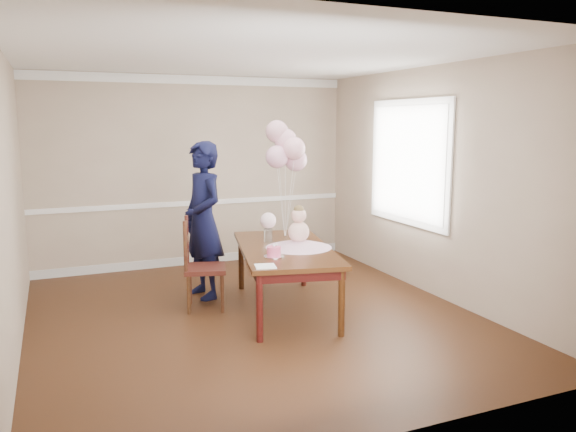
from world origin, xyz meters
The scene contains 50 objects.
floor centered at (0.00, 0.00, 0.00)m, with size 4.50×5.00×0.00m, color black.
ceiling centered at (0.00, 0.00, 2.70)m, with size 4.50×5.00×0.02m, color white.
wall_back centered at (0.00, 2.50, 1.35)m, with size 4.50×0.02×2.70m, color tan.
wall_front centered at (0.00, -2.50, 1.35)m, with size 4.50×0.02×2.70m, color tan.
wall_left centered at (-2.25, 0.00, 1.35)m, with size 0.02×5.00×2.70m, color tan.
wall_right centered at (2.25, 0.00, 1.35)m, with size 0.02×5.00×2.70m, color tan.
chair_rail_trim centered at (0.00, 2.49, 0.90)m, with size 4.50×0.02×0.07m, color white.
crown_molding centered at (0.00, 2.49, 2.63)m, with size 4.50×0.02×0.12m, color white.
baseboard_trim centered at (0.00, 2.49, 0.06)m, with size 4.50×0.02×0.12m, color silver.
window_frame centered at (2.23, 0.50, 1.55)m, with size 0.02×1.66×1.56m, color white.
window_blinds centered at (2.21, 0.50, 1.55)m, with size 0.01×1.50×1.40m, color silver.
dining_table_top centered at (0.40, 0.11, 0.69)m, with size 0.95×1.89×0.05m, color black.
table_apron centered at (0.40, 0.11, 0.61)m, with size 0.85×1.80×0.09m, color black.
table_leg_fl centered at (-0.18, -0.65, 0.33)m, with size 0.07×0.07×0.66m, color black.
table_leg_fr centered at (0.60, -0.82, 0.33)m, with size 0.07×0.07×0.66m, color black.
table_leg_bl centered at (0.19, 1.05, 0.33)m, with size 0.07×0.07×0.66m, color black.
table_leg_br centered at (0.97, 0.88, 0.33)m, with size 0.07×0.07×0.66m, color black.
baby_skirt centered at (0.52, 0.04, 0.76)m, with size 0.72×0.72×0.09m, color #D9A0BA.
baby_torso centered at (0.52, 0.04, 0.88)m, with size 0.23×0.23×0.23m, color pink.
baby_head centered at (0.52, 0.04, 1.06)m, with size 0.16×0.16×0.16m, color beige.
baby_hair centered at (0.52, 0.04, 1.12)m, with size 0.11×0.11×0.11m, color brown.
cake_platter centered at (0.12, -0.26, 0.71)m, with size 0.21×0.21×0.01m, color white.
birthday_cake centered at (0.12, -0.26, 0.76)m, with size 0.14×0.14×0.09m, color #E64877.
cake_flower_a centered at (0.12, -0.26, 0.83)m, with size 0.03×0.03×0.03m, color white.
cake_flower_b centered at (0.15, -0.25, 0.83)m, with size 0.03×0.03×0.03m, color white.
rose_vase_near centered at (0.32, 0.42, 0.79)m, with size 0.09×0.09×0.15m, color silver.
roses_near centered at (0.32, 0.42, 0.96)m, with size 0.18×0.18×0.18m, color #FFD5DB.
napkin centered at (-0.10, -0.60, 0.71)m, with size 0.19×0.19×0.01m, color white.
balloon_weight centered at (0.60, 0.60, 0.72)m, with size 0.04×0.04×0.02m, color silver.
balloon_a centered at (0.51, 0.62, 1.66)m, with size 0.26×0.26×0.26m, color #E5A2BE.
balloon_b centered at (0.68, 0.54, 1.75)m, with size 0.26×0.26×0.26m, color #F3ACB9.
balloon_c centered at (0.64, 0.69, 1.84)m, with size 0.26×0.26×0.26m, color #E5A2B3.
balloon_d centered at (0.55, 0.73, 1.94)m, with size 0.26×0.26×0.26m, color #D899A6.
balloon_e centered at (0.76, 0.65, 1.61)m, with size 0.26×0.26×0.26m, color #EBA7C0.
balloon_ribbon_a centered at (0.55, 0.61, 1.12)m, with size 0.00×0.00×0.79m, color white.
balloon_ribbon_b centered at (0.64, 0.57, 1.16)m, with size 0.00×0.00×0.89m, color white.
balloon_ribbon_c centered at (0.62, 0.65, 1.21)m, with size 0.00×0.00×0.98m, color white.
balloon_ribbon_d centered at (0.58, 0.67, 1.26)m, with size 0.00×0.00×1.08m, color silver.
balloon_ribbon_e centered at (0.68, 0.62, 1.09)m, with size 0.00×0.00×0.75m, color white.
dining_chair_seat centered at (-0.40, 0.50, 0.45)m, with size 0.44×0.44×0.05m, color #3B1510.
chair_leg_fl centered at (-0.62, 0.38, 0.22)m, with size 0.04×0.04×0.43m, color #3B1F10.
chair_leg_fr centered at (-0.27, 0.28, 0.22)m, with size 0.04×0.04×0.43m, color #361A0E.
chair_leg_bl centered at (-0.52, 0.72, 0.22)m, with size 0.04×0.04×0.43m, color #391A0F.
chair_leg_br centered at (-0.17, 0.63, 0.22)m, with size 0.04×0.04×0.43m, color #3A180F.
chair_back_post_l centered at (-0.64, 0.38, 0.74)m, with size 0.04×0.04×0.56m, color #391B0F.
chair_back_post_r centered at (-0.54, 0.73, 0.74)m, with size 0.04×0.04×0.56m, color #33120E.
chair_slat_low centered at (-0.59, 0.56, 0.62)m, with size 0.03×0.40×0.05m, color black.
chair_slat_mid centered at (-0.59, 0.56, 0.78)m, with size 0.03×0.40×0.05m, color #3A210F.
chair_slat_top centered at (-0.59, 0.56, 0.94)m, with size 0.03×0.40×0.05m, color #3E2011.
woman centered at (-0.30, 0.93, 0.92)m, with size 0.67×0.44×1.83m, color black.
Camera 1 is at (-1.88, -5.39, 2.04)m, focal length 35.00 mm.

